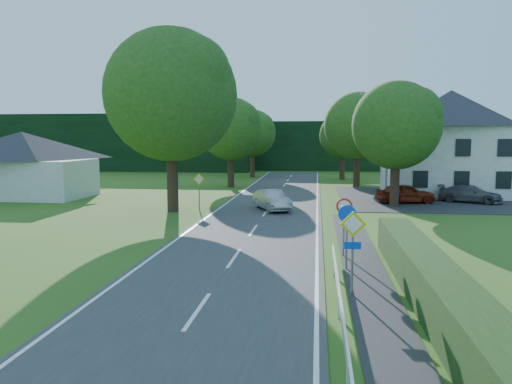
# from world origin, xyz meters

# --- Properties ---
(road) EXTENTS (7.00, 80.00, 0.04)m
(road) POSITION_xyz_m (0.00, 20.00, 0.02)
(road) COLOR #373739
(road) RESTS_ON ground
(parking_pad) EXTENTS (14.00, 16.00, 0.04)m
(parking_pad) POSITION_xyz_m (12.00, 33.00, 0.02)
(parking_pad) COLOR #27272A
(parking_pad) RESTS_ON ground
(line_edge_left) EXTENTS (0.12, 80.00, 0.01)m
(line_edge_left) POSITION_xyz_m (-3.25, 20.00, 0.04)
(line_edge_left) COLOR white
(line_edge_left) RESTS_ON road
(line_edge_right) EXTENTS (0.12, 80.00, 0.01)m
(line_edge_right) POSITION_xyz_m (3.25, 20.00, 0.04)
(line_edge_right) COLOR white
(line_edge_right) RESTS_ON road
(line_centre) EXTENTS (0.12, 80.00, 0.01)m
(line_centre) POSITION_xyz_m (0.00, 20.00, 0.04)
(line_centre) COLOR white
(line_centre) RESTS_ON road
(tree_main) EXTENTS (9.40, 9.40, 11.64)m
(tree_main) POSITION_xyz_m (-6.00, 24.00, 5.82)
(tree_main) COLOR #224815
(tree_main) RESTS_ON ground
(tree_left_far) EXTENTS (7.00, 7.00, 8.58)m
(tree_left_far) POSITION_xyz_m (-5.00, 40.00, 4.29)
(tree_left_far) COLOR #224815
(tree_left_far) RESTS_ON ground
(tree_right_far) EXTENTS (7.40, 7.40, 9.09)m
(tree_right_far) POSITION_xyz_m (7.00, 42.00, 4.54)
(tree_right_far) COLOR #224815
(tree_right_far) RESTS_ON ground
(tree_left_back) EXTENTS (6.60, 6.60, 8.07)m
(tree_left_back) POSITION_xyz_m (-4.50, 52.00, 4.04)
(tree_left_back) COLOR #224815
(tree_left_back) RESTS_ON ground
(tree_right_back) EXTENTS (6.20, 6.20, 7.56)m
(tree_right_back) POSITION_xyz_m (6.00, 50.00, 3.78)
(tree_right_back) COLOR #224815
(tree_right_back) RESTS_ON ground
(tree_right_mid) EXTENTS (7.00, 7.00, 8.58)m
(tree_right_mid) POSITION_xyz_m (8.50, 28.00, 4.29)
(tree_right_mid) COLOR #224815
(tree_right_mid) RESTS_ON ground
(treeline_left) EXTENTS (44.00, 6.00, 8.00)m
(treeline_left) POSITION_xyz_m (-28.00, 62.00, 4.00)
(treeline_left) COLOR black
(treeline_left) RESTS_ON ground
(treeline_right) EXTENTS (30.00, 5.00, 7.00)m
(treeline_right) POSITION_xyz_m (8.00, 66.00, 3.50)
(treeline_right) COLOR black
(treeline_right) RESTS_ON ground
(bungalow_left) EXTENTS (11.00, 6.50, 5.20)m
(bungalow_left) POSITION_xyz_m (-20.00, 30.00, 2.71)
(bungalow_left) COLOR #B4B4AF
(bungalow_left) RESTS_ON ground
(house_white) EXTENTS (10.60, 8.40, 8.60)m
(house_white) POSITION_xyz_m (14.00, 36.00, 4.41)
(house_white) COLOR silver
(house_white) RESTS_ON ground
(streetlight) EXTENTS (2.03, 0.18, 8.00)m
(streetlight) POSITION_xyz_m (8.06, 30.00, 4.46)
(streetlight) COLOR gray
(streetlight) RESTS_ON ground
(sign_priority_right) EXTENTS (0.78, 0.09, 2.59)m
(sign_priority_right) POSITION_xyz_m (4.30, 7.98, 1.80)
(sign_priority_right) COLOR gray
(sign_priority_right) RESTS_ON ground
(sign_roundabout) EXTENTS (0.64, 0.08, 2.37)m
(sign_roundabout) POSITION_xyz_m (4.30, 10.98, 1.67)
(sign_roundabout) COLOR gray
(sign_roundabout) RESTS_ON ground
(sign_speed_limit) EXTENTS (0.64, 0.11, 2.37)m
(sign_speed_limit) POSITION_xyz_m (4.30, 12.97, 1.77)
(sign_speed_limit) COLOR gray
(sign_speed_limit) RESTS_ON ground
(sign_priority_left) EXTENTS (0.78, 0.09, 2.44)m
(sign_priority_left) POSITION_xyz_m (-4.50, 24.98, 1.72)
(sign_priority_left) COLOR gray
(sign_priority_left) RESTS_ON ground
(moving_car) EXTENTS (2.99, 4.27, 1.34)m
(moving_car) POSITION_xyz_m (0.30, 25.16, 0.71)
(moving_car) COLOR #9F9FA3
(moving_car) RESTS_ON road
(motorcycle) EXTENTS (0.96, 2.04, 1.03)m
(motorcycle) POSITION_xyz_m (0.14, 30.11, 0.55)
(motorcycle) COLOR black
(motorcycle) RESTS_ON road
(parked_car_red) EXTENTS (4.41, 2.52, 1.41)m
(parked_car_red) POSITION_xyz_m (9.58, 29.90, 0.75)
(parked_car_red) COLOR maroon
(parked_car_red) RESTS_ON parking_pad
(parked_car_grey) EXTENTS (4.66, 3.59, 1.26)m
(parked_car_grey) POSITION_xyz_m (14.33, 30.79, 0.67)
(parked_car_grey) COLOR #55555B
(parked_car_grey) RESTS_ON parking_pad
(parked_car_silver_b) EXTENTS (5.26, 2.81, 1.41)m
(parked_car_silver_b) POSITION_xyz_m (15.12, 33.34, 0.74)
(parked_car_silver_b) COLOR #A4A4AB
(parked_car_silver_b) RESTS_ON parking_pad
(parasol) EXTENTS (2.84, 2.87, 2.09)m
(parasol) POSITION_xyz_m (11.03, 33.49, 1.08)
(parasol) COLOR red
(parasol) RESTS_ON parking_pad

